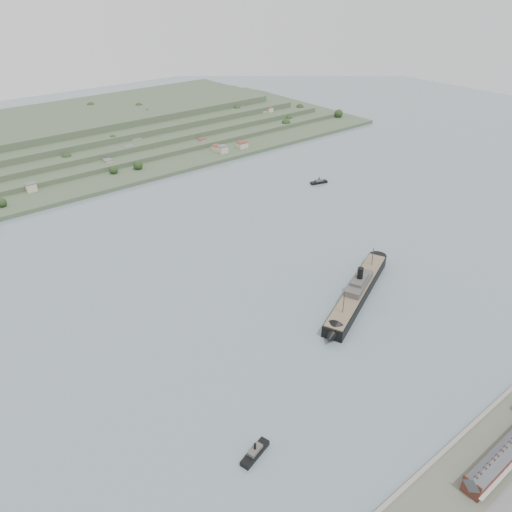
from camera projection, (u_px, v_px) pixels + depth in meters
ground at (274, 291)px, 341.91m from camera, size 1400.00×1400.00×0.00m
terrace_row at (504, 454)px, 220.12m from camera, size 55.60×9.80×11.07m
far_peninsula at (84, 135)px, 615.20m from camera, size 760.00×309.00×30.00m
steamship at (356, 294)px, 330.12m from camera, size 105.13×54.92×26.76m
tugboat at (255, 452)px, 226.50m from camera, size 17.80×9.15×7.74m
ferry_east at (319, 182)px, 508.56m from camera, size 18.63×9.48×6.73m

